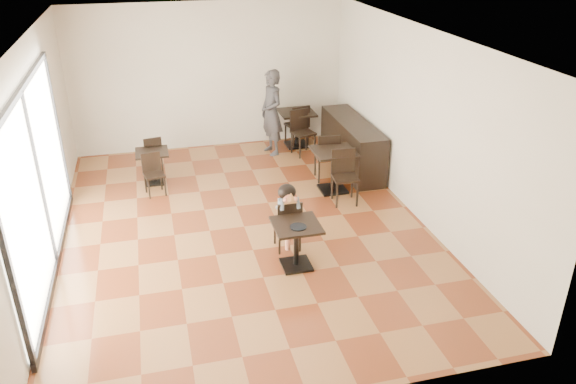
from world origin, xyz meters
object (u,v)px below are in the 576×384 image
object	(u,v)px
adult_patron	(272,113)
chair_left_b	(154,175)
chair_mid_b	(345,178)
chair_left_a	(152,154)
chair_back_b	(303,133)
cafe_table_mid	(333,171)
child	(287,217)
chair_mid_a	(327,156)
cafe_table_left	(153,167)
cafe_table_back	(297,129)
chair_back_a	(297,125)
child_chair	(287,223)
child_table	(296,245)

from	to	relation	value
adult_patron	chair_left_b	xyz separation A→B (m)	(-2.61, -1.53, -0.54)
chair_mid_b	chair_left_a	bearing A→B (deg)	150.72
chair_back_b	cafe_table_mid	bearing A→B (deg)	-102.99
child	chair_mid_a	distance (m)	2.77
child	adult_patron	distance (m)	4.10
cafe_table_left	cafe_table_back	xyz separation A→B (m)	(3.26, 1.28, 0.08)
adult_patron	cafe_table_left	size ratio (longest dim) A/B	2.84
chair_back_a	chair_back_b	xyz separation A→B (m)	(0.00, -0.56, 0.00)
chair_left_b	chair_back_a	size ratio (longest dim) A/B	0.81
child_chair	child	xyz separation A→B (m)	(0.00, -0.00, 0.11)
adult_patron	cafe_table_left	world-z (taller)	adult_patron
cafe_table_back	chair_back_a	size ratio (longest dim) A/B	0.83
child_chair	chair_left_a	distance (m)	4.08
chair_left_b	chair_back_b	xyz separation A→B (m)	(3.26, 1.28, 0.09)
child_table	cafe_table_back	bearing A→B (deg)	74.88
child_chair	chair_mid_a	size ratio (longest dim) A/B	0.88
chair_mid_b	chair_back_b	world-z (taller)	chair_mid_b
child_chair	chair_back_b	xyz separation A→B (m)	(1.32, 3.77, 0.06)
adult_patron	chair_back_b	distance (m)	0.83
cafe_table_left	chair_back_b	distance (m)	3.34
child	cafe_table_mid	xyz separation A→B (m)	(1.37, 1.83, -0.13)
cafe_table_left	cafe_table_back	size ratio (longest dim) A/B	0.81
chair_left_a	chair_back_b	distance (m)	3.27
child_chair	chair_left_b	size ratio (longest dim) A/B	1.09
child_table	cafe_table_mid	bearing A→B (deg)	60.13
child_chair	chair_left_a	world-z (taller)	child_chair
chair_back_b	chair_back_a	bearing A→B (deg)	75.52
child_table	chair_mid_a	world-z (taller)	chair_mid_a
chair_mid_b	chair_back_a	bearing A→B (deg)	97.00
chair_left_a	chair_left_b	xyz separation A→B (m)	(0.00, -1.10, 0.00)
cafe_table_mid	chair_mid_a	distance (m)	0.56
child_table	chair_left_a	size ratio (longest dim) A/B	0.91
child_chair	chair_mid_a	distance (m)	2.77
child	chair_left_a	distance (m)	4.08
child_table	chair_mid_a	bearing A→B (deg)	64.36
cafe_table_left	chair_back_b	world-z (taller)	chair_back_b
child_chair	adult_patron	bearing A→B (deg)	-99.41
child	chair_mid_b	distance (m)	1.90
chair_left_a	chair_back_a	bearing A→B (deg)	-178.46
cafe_table_mid	chair_back_b	distance (m)	1.95
cafe_table_left	chair_mid_a	world-z (taller)	chair_mid_a
chair_back_b	chair_mid_a	bearing A→B (deg)	-100.77
child_table	child	size ratio (longest dim) A/B	0.66
child_table	chair_back_a	size ratio (longest dim) A/B	0.73
child_table	chair_left_b	xyz separation A→B (m)	(-1.94, 3.04, 0.04)
child	cafe_table_back	xyz separation A→B (m)	(1.32, 4.32, -0.13)
cafe_table_mid	cafe_table_left	xyz separation A→B (m)	(-3.31, 1.21, -0.08)
cafe_table_back	chair_mid_b	bearing A→B (deg)	-88.30
cafe_table_back	chair_left_a	distance (m)	3.34
child	cafe_table_mid	bearing A→B (deg)	53.24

